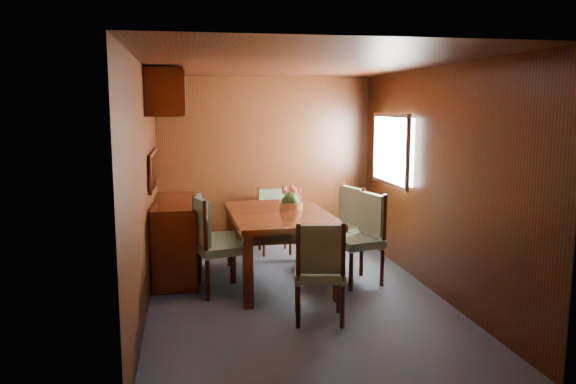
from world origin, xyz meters
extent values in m
plane|color=#313743|center=(0.00, 0.00, 0.00)|extent=(4.50, 4.50, 0.00)
cube|color=black|center=(-1.50, 0.00, 1.20)|extent=(0.02, 4.50, 2.40)
cube|color=black|center=(1.50, 0.00, 1.20)|extent=(0.02, 4.50, 2.40)
cube|color=black|center=(0.00, 2.25, 1.20)|extent=(3.00, 0.02, 2.40)
cube|color=black|center=(0.00, -2.25, 1.20)|extent=(3.00, 0.02, 2.40)
cube|color=black|center=(0.00, 0.00, 2.40)|extent=(3.00, 4.50, 0.02)
cube|color=white|center=(1.48, 1.10, 1.45)|extent=(0.14, 1.10, 0.80)
cube|color=#B2B2B7|center=(1.41, 1.10, 1.45)|extent=(0.04, 1.20, 0.90)
cube|color=black|center=(-1.47, 1.00, 1.28)|extent=(0.03, 1.36, 0.41)
cube|color=silver|center=(-1.45, 1.00, 1.28)|extent=(0.01, 1.30, 0.35)
cube|color=#391307|center=(-1.30, 1.00, 2.13)|extent=(0.40, 1.40, 0.50)
cube|color=#391307|center=(-1.25, 1.00, 0.45)|extent=(0.48, 1.40, 0.90)
cube|color=#391307|center=(-0.52, -0.24, 0.37)|extent=(0.10, 0.10, 0.74)
cube|color=#391307|center=(0.41, -0.21, 0.37)|extent=(0.10, 0.10, 0.74)
cube|color=#391307|center=(-0.58, 1.34, 0.37)|extent=(0.10, 0.10, 0.74)
cube|color=#391307|center=(0.36, 1.37, 0.37)|extent=(0.10, 0.10, 0.74)
cube|color=black|center=(-0.08, 0.57, 0.69)|extent=(1.00, 1.62, 0.11)
cube|color=#391307|center=(-0.08, 0.57, 0.77)|extent=(1.13, 1.75, 0.06)
cylinder|color=black|center=(-1.02, 0.47, 0.21)|extent=(0.05, 0.05, 0.42)
cylinder|color=black|center=(-0.91, 0.05, 0.21)|extent=(0.05, 0.05, 0.42)
cylinder|color=black|center=(-0.62, 0.58, 0.21)|extent=(0.05, 0.05, 0.42)
cylinder|color=black|center=(-0.51, 0.16, 0.21)|extent=(0.05, 0.05, 0.42)
cube|color=#5E775B|center=(-0.76, 0.31, 0.49)|extent=(0.59, 0.60, 0.09)
cylinder|color=black|center=(-1.03, 0.47, 0.77)|extent=(0.05, 0.05, 0.56)
cylinder|color=black|center=(-0.92, 0.05, 0.77)|extent=(0.05, 0.05, 0.56)
cube|color=#5E775B|center=(-0.95, 0.26, 0.79)|extent=(0.18, 0.46, 0.48)
cylinder|color=black|center=(-0.97, 1.01, 0.20)|extent=(0.05, 0.05, 0.40)
cylinder|color=black|center=(-0.99, 0.60, 0.20)|extent=(0.05, 0.05, 0.40)
cylinder|color=black|center=(-0.58, 0.99, 0.20)|extent=(0.05, 0.05, 0.40)
cylinder|color=black|center=(-0.59, 0.58, 0.20)|extent=(0.05, 0.05, 0.40)
cube|color=#5E775B|center=(-0.78, 0.80, 0.46)|extent=(0.47, 0.49, 0.08)
cylinder|color=black|center=(-0.98, 1.01, 0.73)|extent=(0.05, 0.05, 0.54)
cylinder|color=black|center=(-1.00, 0.60, 0.73)|extent=(0.05, 0.05, 0.54)
cube|color=#5E775B|center=(-0.97, 0.80, 0.75)|extent=(0.08, 0.44, 0.45)
cylinder|color=black|center=(1.02, 0.20, 0.21)|extent=(0.05, 0.05, 0.42)
cylinder|color=black|center=(0.91, 0.61, 0.21)|extent=(0.05, 0.05, 0.42)
cylinder|color=black|center=(0.63, 0.09, 0.21)|extent=(0.05, 0.05, 0.42)
cylinder|color=black|center=(0.52, 0.50, 0.21)|extent=(0.05, 0.05, 0.42)
cube|color=#5E775B|center=(0.77, 0.35, 0.48)|extent=(0.58, 0.60, 0.09)
cylinder|color=black|center=(1.03, 0.20, 0.76)|extent=(0.05, 0.05, 0.55)
cylinder|color=black|center=(0.92, 0.61, 0.76)|extent=(0.05, 0.05, 0.55)
cube|color=#5E775B|center=(0.95, 0.40, 0.78)|extent=(0.18, 0.45, 0.47)
cylinder|color=black|center=(0.98, 0.83, 0.21)|extent=(0.05, 0.05, 0.41)
cylinder|color=black|center=(0.84, 1.23, 0.21)|extent=(0.05, 0.05, 0.41)
cylinder|color=black|center=(0.60, 0.70, 0.21)|extent=(0.05, 0.05, 0.41)
cylinder|color=black|center=(0.46, 1.09, 0.21)|extent=(0.05, 0.05, 0.41)
cube|color=#5E775B|center=(0.72, 0.96, 0.47)|extent=(0.60, 0.61, 0.08)
cylinder|color=black|center=(0.99, 0.83, 0.75)|extent=(0.05, 0.05, 0.55)
cylinder|color=black|center=(0.85, 1.23, 0.75)|extent=(0.05, 0.05, 0.55)
cube|color=#5E775B|center=(0.90, 1.02, 0.77)|extent=(0.21, 0.44, 0.46)
cylinder|color=black|center=(-0.13, -0.82, 0.19)|extent=(0.04, 0.04, 0.39)
cylinder|color=black|center=(0.26, -0.89, 0.19)|extent=(0.04, 0.04, 0.39)
cylinder|color=black|center=(-0.07, -0.45, 0.19)|extent=(0.04, 0.04, 0.39)
cylinder|color=black|center=(0.32, -0.52, 0.19)|extent=(0.04, 0.04, 0.39)
cube|color=#5E775B|center=(0.09, -0.67, 0.45)|extent=(0.53, 0.51, 0.08)
cylinder|color=black|center=(-0.14, -0.83, 0.71)|extent=(0.04, 0.04, 0.52)
cylinder|color=black|center=(0.26, -0.90, 0.71)|extent=(0.04, 0.04, 0.52)
cube|color=#5E775B|center=(0.06, -0.84, 0.73)|extent=(0.42, 0.13, 0.44)
cylinder|color=black|center=(0.24, 2.03, 0.18)|extent=(0.04, 0.04, 0.35)
cylinder|color=black|center=(-0.13, 2.01, 0.18)|extent=(0.04, 0.04, 0.35)
cylinder|color=black|center=(0.25, 1.68, 0.18)|extent=(0.04, 0.04, 0.35)
cylinder|color=black|center=(-0.11, 1.67, 0.18)|extent=(0.04, 0.04, 0.35)
cube|color=#5E775B|center=(0.06, 1.85, 0.41)|extent=(0.43, 0.41, 0.07)
cylinder|color=black|center=(0.24, 2.04, 0.64)|extent=(0.04, 0.04, 0.47)
cylinder|color=black|center=(-0.13, 2.02, 0.64)|extent=(0.04, 0.04, 0.47)
cube|color=#5E775B|center=(0.06, 2.01, 0.66)|extent=(0.38, 0.07, 0.40)
cylinder|color=#A36632|center=(0.09, 0.73, 0.85)|extent=(0.26, 0.26, 0.08)
sphere|color=#264C19|center=(0.09, 0.73, 0.91)|extent=(0.20, 0.20, 0.20)
camera|label=1|loc=(-1.07, -5.56, 1.98)|focal=35.00mm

